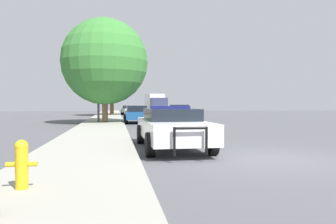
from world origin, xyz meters
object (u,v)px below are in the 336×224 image
Objects in this scene: box_truck at (155,102)px; tree_sidewalk_mid at (105,62)px; car_background_midblock at (136,114)px; car_background_distant at (129,109)px; tree_sidewalk_far at (112,76)px; police_car at (172,127)px; traffic_light at (116,69)px; fire_hydrant at (22,163)px; car_background_oncoming at (180,111)px.

box_truck is 1.01× the size of tree_sidewalk_mid.
tree_sidewalk_mid is (-2.34, -0.72, 3.86)m from car_background_midblock.
car_background_midblock reaches higher than car_background_distant.
car_background_midblock is 27.41m from box_truck.
police_car is at bearing -85.40° from tree_sidewalk_far.
car_background_distant is (-0.10, 33.87, -0.08)m from police_car.
police_car is 14.39m from tree_sidewalk_mid.
traffic_light is 1.35× the size of car_background_midblock.
tree_sidewalk_mid is at bearing -79.62° from police_car.
fire_hydrant is (-3.39, -5.23, -0.18)m from police_car.
traffic_light is at bearing 85.23° from fire_hydrant.
car_background_oncoming reaches higher than car_background_distant.
tree_sidewalk_far reaches higher than box_truck.
fire_hydrant is 19.81m from car_background_midblock.
car_background_oncoming reaches higher than fire_hydrant.
car_background_oncoming is (6.20, 7.20, -3.31)m from traffic_light.
tree_sidewalk_mid is (-2.54, -20.25, 3.91)m from car_background_distant.
police_car is 33.87m from car_background_distant.
fire_hydrant is 47.22m from box_truck.
car_background_distant is 0.63× the size of tree_sidewalk_mid.
police_car is 0.94× the size of traffic_light.
traffic_light is 0.73× the size of box_truck.
box_truck is at bearing 63.44° from car_background_distant.
fire_hydrant is 0.20× the size of car_background_oncoming.
tree_sidewalk_far is at bearing 57.93° from box_truck.
police_car is 41.57m from box_truck.
traffic_light is (-1.81, 13.64, 3.29)m from police_car.
tree_sidewalk_far is (-6.75, -12.54, 3.13)m from box_truck.
traffic_light is 1.16× the size of car_background_distant.
car_background_distant is 8.78m from box_truck.
tree_sidewalk_mid is (-7.07, -27.71, 2.94)m from box_truck.
police_car is 1.31× the size of car_background_oncoming.
car_background_oncoming is 0.97× the size of car_background_midblock.
tree_sidewalk_mid is at bearing -91.22° from tree_sidewalk_far.
fire_hydrant is 0.17× the size of car_background_distant.
car_background_distant is 0.63× the size of box_truck.
tree_sidewalk_far is at bearing -86.00° from police_car.
tree_sidewalk_mid is at bearing -178.14° from traffic_light.
car_background_oncoming reaches higher than car_background_midblock.
car_background_distant is at bearing -74.62° from car_background_oncoming.
car_background_midblock is 4.57m from tree_sidewalk_mid.
fire_hydrant is at bearing -92.27° from tree_sidewalk_mid.
car_background_distant is at bearing 85.19° from fire_hydrant.
car_background_oncoming is at bearing -66.32° from car_background_distant.
box_truck is at bearing -96.72° from police_car.
box_truck is at bearing 61.71° from tree_sidewalk_far.
box_truck is (6.24, 27.68, -2.41)m from traffic_light.
car_background_distant is 20.78m from tree_sidewalk_mid.
car_background_distant reaches higher than fire_hydrant.
car_background_oncoming is at bearing 73.39° from fire_hydrant.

